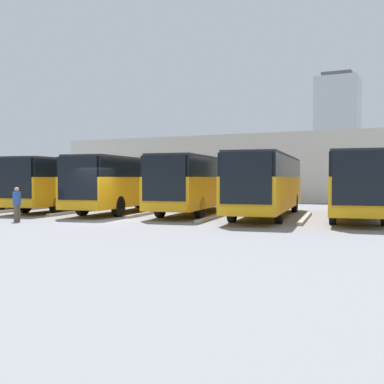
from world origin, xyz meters
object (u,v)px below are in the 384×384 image
object	(u,v)px
bus_2	(200,182)
pedestrian	(17,203)
bus_1	(267,183)
bus_0	(356,183)
bus_5	(22,182)
bus_3	(129,182)
bus_4	(74,182)

from	to	relation	value
bus_2	pedestrian	size ratio (longest dim) A/B	7.63
pedestrian	bus_1	bearing A→B (deg)	119.32
bus_0	bus_2	size ratio (longest dim) A/B	1.00
bus_5	bus_2	bearing A→B (deg)	175.41
bus_3	bus_2	bearing A→B (deg)	-177.45
bus_0	bus_4	xyz separation A→B (m)	(17.09, 0.79, 0.00)
bus_1	bus_3	xyz separation A→B (m)	(8.55, -0.08, 0.00)
bus_0	bus_5	size ratio (longest dim) A/B	1.00
bus_2	bus_4	size ratio (longest dim) A/B	1.00
bus_0	pedestrian	bearing A→B (deg)	24.38
bus_2	bus_5	size ratio (longest dim) A/B	1.00
bus_1	bus_3	world-z (taller)	same
bus_3	pedestrian	size ratio (longest dim) A/B	7.63
bus_2	bus_3	bearing A→B (deg)	2.55
bus_3	pedestrian	world-z (taller)	bus_3
bus_0	bus_3	size ratio (longest dim) A/B	1.00
bus_0	bus_1	xyz separation A→B (m)	(4.27, 1.01, 0.00)
bus_1	bus_5	distance (m)	17.09
bus_3	bus_0	bearing A→B (deg)	175.59
bus_3	pedestrian	distance (m)	8.06
bus_4	bus_5	world-z (taller)	same
bus_4	bus_1	bearing A→B (deg)	170.42
bus_2	bus_3	world-z (taller)	same
bus_0	bus_5	bearing A→B (deg)	-5.93
bus_1	pedestrian	bearing A→B (deg)	31.27
bus_4	pedestrian	size ratio (longest dim) A/B	7.63
pedestrian	bus_2	bearing A→B (deg)	139.03
bus_2	bus_3	xyz separation A→B (m)	(4.27, 0.84, 0.00)
bus_0	bus_4	bearing A→B (deg)	-5.94
bus_1	bus_2	size ratio (longest dim) A/B	1.00
bus_3	bus_5	size ratio (longest dim) A/B	1.00
bus_0	bus_5	xyz separation A→B (m)	(21.37, 0.99, 0.00)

